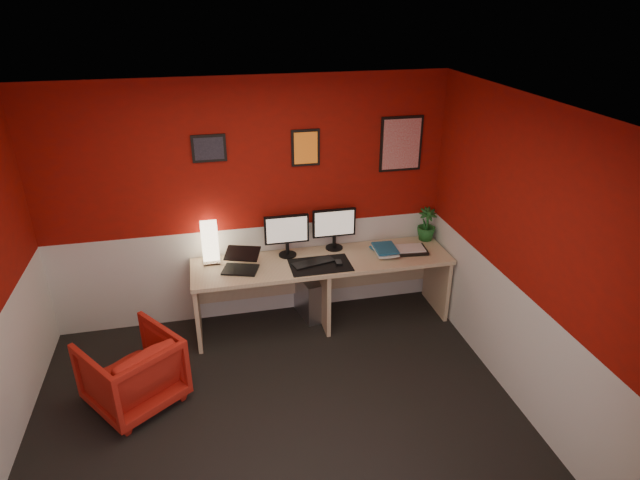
{
  "coord_description": "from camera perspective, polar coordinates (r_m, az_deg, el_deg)",
  "views": [
    {
      "loc": [
        -0.41,
        -3.26,
        3.2
      ],
      "look_at": [
        0.6,
        1.21,
        1.05
      ],
      "focal_mm": 30.14,
      "sensor_mm": 36.0,
      "label": 1
    }
  ],
  "objects": [
    {
      "name": "laptop",
      "position": [
        5.2,
        -8.52,
        -2.15
      ],
      "size": [
        0.39,
        0.32,
        0.22
      ],
      "primitive_type": "cube",
      "rotation": [
        0.0,
        0.0,
        -0.32
      ],
      "color": "black",
      "rests_on": "desk"
    },
    {
      "name": "pc_tower",
      "position": [
        5.76,
        -1.15,
        -5.97
      ],
      "size": [
        0.29,
        0.48,
        0.45
      ],
      "primitive_type": "cube",
      "rotation": [
        0.0,
        0.0,
        0.2
      ],
      "color": "#99999E",
      "rests_on": "ground"
    },
    {
      "name": "ground",
      "position": [
        4.59,
        -4.23,
        -19.16
      ],
      "size": [
        4.0,
        3.5,
        0.01
      ],
      "primitive_type": "cube",
      "color": "black",
      "rests_on": "ground"
    },
    {
      "name": "ceiling",
      "position": [
        3.36,
        -5.6,
        13.01
      ],
      "size": [
        4.0,
        3.5,
        0.01
      ],
      "primitive_type": "cube",
      "color": "white",
      "rests_on": "ground"
    },
    {
      "name": "wainscot_back",
      "position": [
        5.71,
        -7.1,
        -3.32
      ],
      "size": [
        4.0,
        0.01,
        1.0
      ],
      "primitive_type": "cube",
      "color": "silver",
      "rests_on": "ground"
    },
    {
      "name": "wall_back",
      "position": [
        5.4,
        -7.53,
        3.73
      ],
      "size": [
        4.0,
        0.01,
        2.5
      ],
      "primitive_type": "cube",
      "color": "#981108",
      "rests_on": "ground"
    },
    {
      "name": "book_top",
      "position": [
        5.49,
        5.84,
        -0.99
      ],
      "size": [
        0.23,
        0.3,
        0.03
      ],
      "primitive_type": "imported",
      "rotation": [
        0.0,
        0.0,
        -0.04
      ],
      "color": "#1E618A",
      "rests_on": "book_middle"
    },
    {
      "name": "monitor_right",
      "position": [
        5.51,
        1.54,
        1.83
      ],
      "size": [
        0.45,
        0.06,
        0.58
      ],
      "primitive_type": "cube",
      "color": "black",
      "rests_on": "desk"
    },
    {
      "name": "wainscot_right",
      "position": [
        4.87,
        19.83,
        -10.25
      ],
      "size": [
        0.01,
        3.5,
        1.0
      ],
      "primitive_type": "cube",
      "color": "silver",
      "rests_on": "ground"
    },
    {
      "name": "monitor_left",
      "position": [
        5.37,
        -3.54,
        1.13
      ],
      "size": [
        0.45,
        0.06,
        0.58
      ],
      "primitive_type": "cube",
      "color": "black",
      "rests_on": "desk"
    },
    {
      "name": "desk_mat",
      "position": [
        5.29,
        0.03,
        -2.67
      ],
      "size": [
        0.6,
        0.38,
        0.01
      ],
      "primitive_type": "cube",
      "color": "black",
      "rests_on": "desk"
    },
    {
      "name": "desk",
      "position": [
        5.57,
        0.26,
        -5.47
      ],
      "size": [
        2.6,
        0.65,
        0.73
      ],
      "primitive_type": "cube",
      "color": "tan",
      "rests_on": "ground"
    },
    {
      "name": "potted_plant",
      "position": [
        5.87,
        11.25,
        1.64
      ],
      "size": [
        0.2,
        0.2,
        0.36
      ],
      "primitive_type": "imported",
      "rotation": [
        0.0,
        0.0,
        -0.0
      ],
      "color": "#19591E",
      "rests_on": "desk"
    },
    {
      "name": "book_bottom",
      "position": [
        5.53,
        6.03,
        -1.36
      ],
      "size": [
        0.29,
        0.34,
        0.03
      ],
      "primitive_type": "imported",
      "rotation": [
        0.0,
        0.0,
        0.26
      ],
      "color": "#1E618A",
      "rests_on": "desk"
    },
    {
      "name": "art_center",
      "position": [
        5.28,
        -1.54,
        9.77
      ],
      "size": [
        0.28,
        0.02,
        0.36
      ],
      "primitive_type": "cube",
      "color": "orange",
      "rests_on": "wall_back"
    },
    {
      "name": "keyboard",
      "position": [
        5.31,
        -0.7,
        -2.41
      ],
      "size": [
        0.44,
        0.24,
        0.02
      ],
      "primitive_type": "cube",
      "rotation": [
        0.0,
        0.0,
        0.25
      ],
      "color": "black",
      "rests_on": "desk_mat"
    },
    {
      "name": "book_middle",
      "position": [
        5.49,
        5.86,
        -1.27
      ],
      "size": [
        0.24,
        0.31,
        0.02
      ],
      "primitive_type": "imported",
      "rotation": [
        0.0,
        0.0,
        -0.06
      ],
      "color": "silver",
      "rests_on": "book_bottom"
    },
    {
      "name": "armchair",
      "position": [
        4.85,
        -19.31,
        -13.0
      ],
      "size": [
        0.96,
        0.96,
        0.63
      ],
      "primitive_type": "imported",
      "rotation": [
        0.0,
        0.0,
        3.77
      ],
      "color": "#B21E12",
      "rests_on": "ground"
    },
    {
      "name": "zen_tray",
      "position": [
        5.63,
        9.47,
        -1.06
      ],
      "size": [
        0.37,
        0.28,
        0.03
      ],
      "primitive_type": "cube",
      "rotation": [
        0.0,
        0.0,
        -0.09
      ],
      "color": "black",
      "rests_on": "desk"
    },
    {
      "name": "wall_right",
      "position": [
        4.5,
        21.26,
        -2.39
      ],
      "size": [
        0.01,
        3.5,
        2.5
      ],
      "primitive_type": "cube",
      "color": "#981108",
      "rests_on": "ground"
    },
    {
      "name": "mouse",
      "position": [
        5.3,
        1.98,
        -2.42
      ],
      "size": [
        0.07,
        0.1,
        0.03
      ],
      "primitive_type": "cube",
      "rotation": [
        0.0,
        0.0,
        -0.08
      ],
      "color": "black",
      "rests_on": "desk_mat"
    },
    {
      "name": "shoji_lamp",
      "position": [
        5.37,
        -11.58,
        -0.41
      ],
      "size": [
        0.16,
        0.16,
        0.4
      ],
      "primitive_type": "cube",
      "color": "#FFE5B2",
      "rests_on": "desk"
    },
    {
      "name": "art_right",
      "position": [
        5.56,
        8.6,
        10.06
      ],
      "size": [
        0.44,
        0.02,
        0.56
      ],
      "primitive_type": "cube",
      "color": "red",
      "rests_on": "wall_back"
    },
    {
      "name": "art_left",
      "position": [
        5.18,
        -11.71,
        9.51
      ],
      "size": [
        0.32,
        0.02,
        0.26
      ],
      "primitive_type": "cube",
      "color": "black",
      "rests_on": "wall_back"
    }
  ]
}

